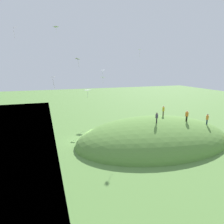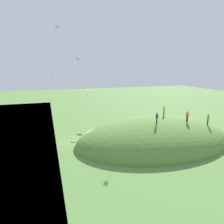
% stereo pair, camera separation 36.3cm
% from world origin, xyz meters
% --- Properties ---
extents(ground_plane, '(160.00, 160.00, 0.00)m').
position_xyz_m(ground_plane, '(0.00, 0.00, 0.00)').
color(ground_plane, '#59863E').
extents(grass_hill, '(26.02, 16.83, 7.36)m').
position_xyz_m(grass_hill, '(11.10, -3.45, 0.00)').
color(grass_hill, '#588839').
rests_on(grass_hill, ground_plane).
extents(person_on_hilltop, '(0.46, 0.46, 1.64)m').
position_xyz_m(person_on_hilltop, '(10.17, -5.35, 4.61)').
color(person_on_hilltop, black).
rests_on(person_on_hilltop, grass_hill).
extents(person_watching_kites, '(0.55, 0.55, 1.78)m').
position_xyz_m(person_watching_kites, '(19.18, -6.00, 3.79)').
color(person_watching_kites, '#1D3243').
rests_on(person_watching_kites, grass_hill).
extents(person_near_shore, '(0.46, 0.46, 1.83)m').
position_xyz_m(person_near_shore, '(13.63, -1.81, 4.71)').
color(person_near_shore, brown).
rests_on(person_near_shore, grass_hill).
extents(person_with_child, '(0.51, 0.51, 1.79)m').
position_xyz_m(person_with_child, '(15.65, -5.33, 4.46)').
color(person_with_child, black).
rests_on(person_with_child, grass_hill).
extents(kite_1, '(1.30, 1.36, 1.30)m').
position_xyz_m(kite_1, '(-2.14, 16.26, 20.16)').
color(kite_1, white).
extents(kite_2, '(0.62, 0.76, 1.44)m').
position_xyz_m(kite_2, '(-4.39, -5.14, 10.52)').
color(kite_2, white).
extents(kite_3, '(0.75, 0.71, 1.99)m').
position_xyz_m(kite_3, '(-9.58, 10.39, 18.43)').
color(kite_3, silver).
extents(kite_4, '(0.92, 0.87, 1.43)m').
position_xyz_m(kite_4, '(7.46, 13.61, 11.06)').
color(kite_4, white).
extents(kite_5, '(0.70, 0.76, 1.41)m').
position_xyz_m(kite_5, '(12.48, 5.58, 14.98)').
color(kite_5, white).
extents(kite_6, '(0.73, 0.94, 1.35)m').
position_xyz_m(kite_6, '(-0.32, 1.04, 12.99)').
color(kite_6, silver).
extents(kite_7, '(1.17, 1.25, 1.65)m').
position_xyz_m(kite_7, '(7.73, 14.87, 9.42)').
color(kite_7, silver).
extents(kite_8, '(1.23, 1.20, 1.15)m').
position_xyz_m(kite_8, '(0.45, -2.13, 8.54)').
color(kite_8, white).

